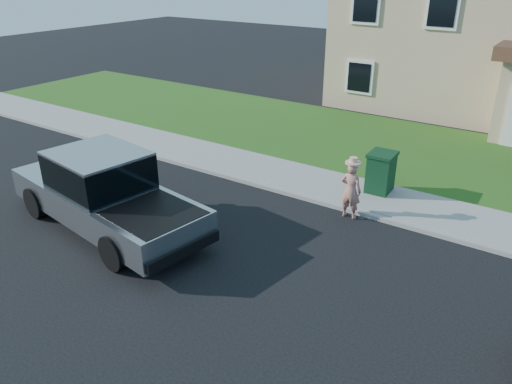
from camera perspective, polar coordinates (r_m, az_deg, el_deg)
ground at (r=12.68m, az=-2.28°, el=-5.13°), size 80.00×80.00×0.00m
curb at (r=14.40m, az=7.80°, el=-1.22°), size 40.00×0.20×0.12m
sidewalk at (r=15.30m, az=9.67°, el=0.34°), size 40.00×2.00×0.15m
lawn at (r=19.23m, az=15.42°, el=4.88°), size 40.00×7.00×0.10m
house at (r=25.92m, az=23.10°, el=15.98°), size 14.00×11.30×6.85m
pickup_truck at (r=13.28m, az=-16.88°, el=-0.18°), size 6.46×2.99×2.05m
woman at (r=13.49m, az=10.80°, el=0.28°), size 0.58×0.42×1.73m
trash_bin at (r=14.99m, az=14.07°, el=2.25°), size 0.76×0.87×1.20m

